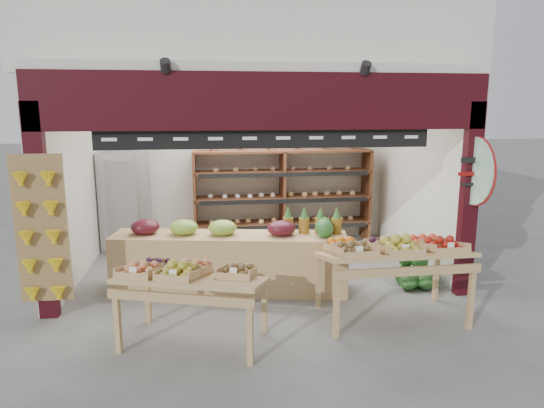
{
  "coord_description": "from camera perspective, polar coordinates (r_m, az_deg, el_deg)",
  "views": [
    {
      "loc": [
        -0.76,
        -7.06,
        2.58
      ],
      "look_at": [
        0.18,
        -0.2,
        1.19
      ],
      "focal_mm": 32.0,
      "sensor_mm": 36.0,
      "label": 1
    }
  ],
  "objects": [
    {
      "name": "display_table_right",
      "position": [
        6.09,
        14.02,
        -5.32
      ],
      "size": [
        1.75,
        0.98,
        1.1
      ],
      "color": "tan",
      "rests_on": "ground"
    },
    {
      "name": "shop_structure",
      "position": [
        8.81,
        -2.91,
        20.08
      ],
      "size": [
        6.36,
        5.12,
        5.4
      ],
      "color": "beige",
      "rests_on": "ground"
    },
    {
      "name": "gift_sign",
      "position": [
        6.93,
        22.78,
        3.58
      ],
      "size": [
        0.04,
        0.93,
        0.92
      ],
      "color": "#AAD5BB",
      "rests_on": "ground"
    },
    {
      "name": "mid_counter",
      "position": [
        6.93,
        -5.07,
        -6.58
      ],
      "size": [
        3.35,
        1.2,
        1.04
      ],
      "color": "tan",
      "rests_on": "ground"
    },
    {
      "name": "refrigerator",
      "position": [
        9.19,
        -16.88,
        0.29
      ],
      "size": [
        0.88,
        0.88,
        1.79
      ],
      "primitive_type": "cube",
      "rotation": [
        0.0,
        0.0,
        -0.31
      ],
      "color": "#B5B7BC",
      "rests_on": "ground"
    },
    {
      "name": "back_shelving",
      "position": [
        9.19,
        1.27,
        3.21
      ],
      "size": [
        3.37,
        0.55,
        2.05
      ],
      "color": "brown",
      "rests_on": "ground"
    },
    {
      "name": "ground",
      "position": [
        7.56,
        -1.54,
        -8.61
      ],
      "size": [
        60.0,
        60.0,
        0.0
      ],
      "primitive_type": "plane",
      "color": "slate",
      "rests_on": "ground"
    },
    {
      "name": "display_table_left",
      "position": [
        5.45,
        -10.25,
        -8.26
      ],
      "size": [
        1.74,
        1.3,
        1.0
      ],
      "color": "tan",
      "rests_on": "ground"
    },
    {
      "name": "banana_board",
      "position": [
        6.38,
        -25.54,
        -3.06
      ],
      "size": [
        0.6,
        0.15,
        1.8
      ],
      "color": "olive",
      "rests_on": "ground"
    },
    {
      "name": "watermelon_pile",
      "position": [
        7.51,
        16.65,
        -7.81
      ],
      "size": [
        0.69,
        0.65,
        0.49
      ],
      "color": "#174619",
      "rests_on": "ground"
    },
    {
      "name": "cardboard_stack",
      "position": [
        7.71,
        -11.51,
        -6.68
      ],
      "size": [
        0.95,
        0.69,
        0.62
      ],
      "color": "silver",
      "rests_on": "ground"
    }
  ]
}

